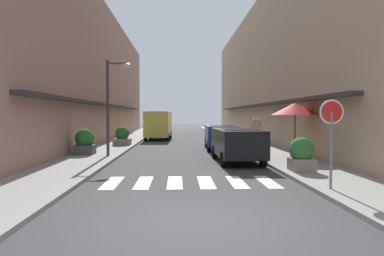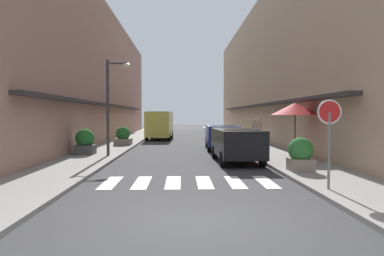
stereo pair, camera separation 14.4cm
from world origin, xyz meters
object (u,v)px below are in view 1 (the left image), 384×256
Objects in this scene: parked_car_mid at (221,134)px; pedestrian_walking_far at (258,131)px; round_street_sign at (332,121)px; street_lamp at (112,96)px; planter_midblock at (85,142)px; pedestrian_walking_near at (254,132)px; planter_corner at (302,154)px; delivery_van at (159,123)px; planter_far at (122,137)px; cafe_umbrella at (295,109)px; parked_car_near at (237,141)px.

pedestrian_walking_far is at bearing 28.88° from parked_car_mid.
street_lamp reaches higher than round_street_sign.
pedestrian_walking_near is at bearing 19.46° from planter_midblock.
street_lamp is 2.57× the size of pedestrian_walking_far.
delivery_van is at bearing 107.53° from planter_corner.
cafe_umbrella is at bearing -41.12° from planter_far.
planter_corner is (0.29, 3.21, -1.22)m from round_street_sign.
planter_far is at bearing -105.53° from delivery_van.
round_street_sign reaches higher than pedestrian_walking_near.
parked_car_near is at bearing -90.00° from parked_car_mid.
parked_car_near is at bearing -167.63° from cafe_umbrella.
parked_car_near is 10.49m from planter_far.
planter_far is at bearing 75.76° from pedestrian_walking_near.
parked_car_mid is at bearing 96.58° from round_street_sign.
parked_car_near is at bearing -144.52° from pedestrian_walking_far.
planter_midblock is (-7.20, 2.53, -0.19)m from parked_car_near.
parked_car_mid is at bearing 116.43° from cafe_umbrella.
cafe_umbrella is at bearing -65.13° from delivery_van.
round_street_sign is at bearing -95.23° from planter_corner.
street_lamp is at bearing 171.39° from cafe_umbrella.
round_street_sign is at bearing -77.39° from parked_car_near.
parked_car_mid is 2.52× the size of pedestrian_walking_far.
street_lamp reaches higher than planter_far.
round_street_sign is 11.10m from street_lamp.
cafe_umbrella is (2.74, 0.60, 1.41)m from parked_car_near.
delivery_van reaches higher than planter_midblock.
planter_midblock is at bearing 113.29° from pedestrian_walking_near.
planter_corner is (-0.99, -3.90, -1.64)m from cafe_umbrella.
planter_corner is 14.19m from planter_far.
parked_car_near is at bearing -19.38° from planter_midblock.
cafe_umbrella is at bearing -11.00° from planter_midblock.
round_street_sign reaches higher than planter_midblock.
cafe_umbrella is 1.98× the size of planter_midblock.
delivery_van is at bearing 77.21° from planter_midblock.
parked_car_mid is 6.31m from cafe_umbrella.
pedestrian_walking_near is at bearing -10.04° from parked_car_mid.
pedestrian_walking_near is at bearing 88.81° from planter_corner.
planter_far is at bearing 124.23° from planter_corner.
pedestrian_walking_near is (9.14, 3.23, 0.31)m from planter_midblock.
delivery_van is 2.18× the size of cafe_umbrella.
pedestrian_walking_far is (2.55, 1.40, 0.14)m from parked_car_mid.
street_lamp is (-5.73, -4.23, 2.05)m from parked_car_mid.
planter_corner is 10.85m from pedestrian_walking_far.
planter_midblock is at bearing -153.61° from parked_car_mid.
cafe_umbrella is 2.10× the size of planter_far.
pedestrian_walking_near is at bearing 87.75° from round_street_sign.
pedestrian_walking_near is at bearing -57.99° from delivery_van.
planter_far is (-7.98, 11.73, -0.05)m from planter_corner.
pedestrian_walking_near is (7.67, 3.88, -1.93)m from street_lamp.
delivery_van is 11.64m from pedestrian_walking_near.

